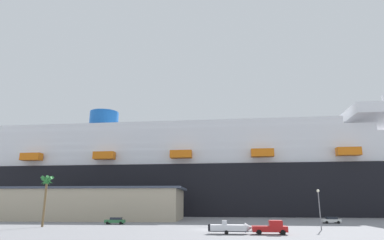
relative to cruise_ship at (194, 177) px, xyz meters
name	(u,v)px	position (x,y,z in m)	size (l,w,h in m)	color
ground_plane	(207,221)	(5.30, -43.46, -15.53)	(600.00, 600.00, 0.00)	gray
cruise_ship	(194,177)	(0.00, 0.00, 0.00)	(301.28, 55.68, 53.52)	black
terminal_building	(88,204)	(-30.17, -38.89, -10.84)	(58.15, 23.33, 9.33)	#B7A88C
pickup_truck	(271,228)	(15.83, -82.84, -14.48)	(5.70, 2.53, 2.20)	red
small_boat_on_trailer	(232,228)	(9.52, -82.48, -14.56)	(8.16, 2.13, 2.15)	#595960
palm_tree	(47,184)	(-29.31, -68.19, -6.69)	(3.02, 2.97, 10.72)	brown
street_lamp	(319,203)	(26.75, -73.91, -10.61)	(0.56, 0.56, 7.47)	slate
parked_car_green_wagon	(115,221)	(-16.38, -58.61, -14.69)	(4.79, 2.13, 1.58)	#2D723F
parked_car_white_van	(331,220)	(35.87, -53.53, -14.69)	(4.42, 2.21, 1.58)	white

